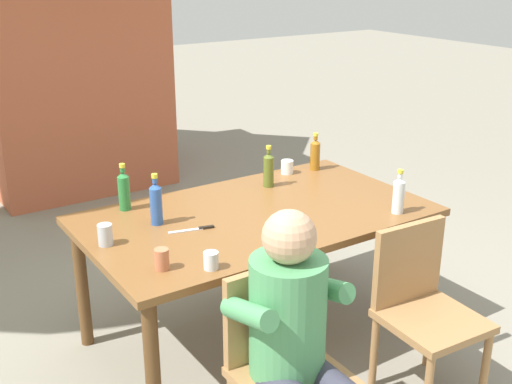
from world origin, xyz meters
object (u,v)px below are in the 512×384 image
Objects in this scene: chair_near_left at (282,359)px; cup_white at (287,167)px; table_knife at (195,229)px; brick_kiosk at (57,26)px; person_in_white_shirt at (299,337)px; bottle_clear at (399,194)px; bottle_olive at (269,169)px; chair_near_right at (422,303)px; bottle_blue at (156,203)px; bottle_amber at (315,154)px; cup_glass at (211,261)px; dining_table at (256,226)px; cup_steel at (105,235)px; bottle_green at (124,190)px; cup_terracotta at (162,259)px.

chair_near_left reaches higher than cup_white.
table_knife is 3.62m from brick_kiosk.
table_knife is (0.03, 0.93, 0.13)m from person_in_white_shirt.
bottle_clear is 0.96× the size of bottle_olive.
cup_white is (0.96, 1.30, 0.33)m from chair_near_left.
cup_white is at bearing -80.93° from brick_kiosk.
bottle_blue reaches higher than chair_near_right.
bottle_amber is 0.96× the size of bottle_olive.
cup_white is at bearing 29.68° from bottle_olive.
brick_kiosk reaches higher than cup_glass.
person_in_white_shirt is at bearing -113.78° from dining_table.
cup_steel is at bearing 112.50° from person_in_white_shirt.
dining_table is at bearing 66.22° from person_in_white_shirt.
cup_steel reaches higher than cup_white.
bottle_olive reaches higher than bottle_clear.
bottle_clear is 1.50m from bottle_green.
bottle_blue reaches higher than table_knife.
brick_kiosk is (0.47, 4.34, 0.99)m from chair_near_left.
brick_kiosk reaches higher than dining_table.
bottle_green reaches higher than cup_steel.
bottle_amber is at bearing 76.21° from chair_near_right.
table_knife is at bearing 71.23° from cup_glass.
bottle_clear is at bearing -81.37° from brick_kiosk.
cup_steel is (-0.84, 0.05, 0.13)m from dining_table.
chair_near_left reaches higher than table_knife.
cup_glass is 1.40m from cup_white.
person_in_white_shirt is 1.81m from bottle_amber.
chair_near_right is at bearing -35.40° from cup_steel.
cup_steel reaches higher than chair_near_right.
bottle_blue reaches higher than chair_near_left.
bottle_blue is 3.16× the size of cup_white.
cup_glass is at bearing -145.76° from bottle_amber.
dining_table is 0.85m from cup_steel.
person_in_white_shirt is 0.42× the size of brick_kiosk.
bottle_green is at bearing 102.04° from bottle_blue.
cup_white is at bearing 31.92° from cup_terracotta.
bottle_green is (-0.16, 1.39, 0.24)m from person_in_white_shirt.
cup_terracotta is (-0.19, 0.12, 0.01)m from cup_glass.
chair_near_right is 3.66× the size of table_knife.
person_in_white_shirt reaches higher than bottle_blue.
bottle_amber reaches higher than chair_near_left.
bottle_clear is at bearing -64.87° from bottle_olive.
bottle_blue reaches higher than bottle_amber.
bottle_clear reaches higher than cup_glass.
brick_kiosk reaches higher than bottle_clear.
bottle_blue is 1.10m from cup_white.
cup_steel is (-1.37, -0.40, 0.01)m from cup_white.
chair_near_right is 1.09m from cup_glass.
dining_table is at bearing 146.51° from bottle_clear.
cup_glass is at bearing -98.44° from brick_kiosk.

